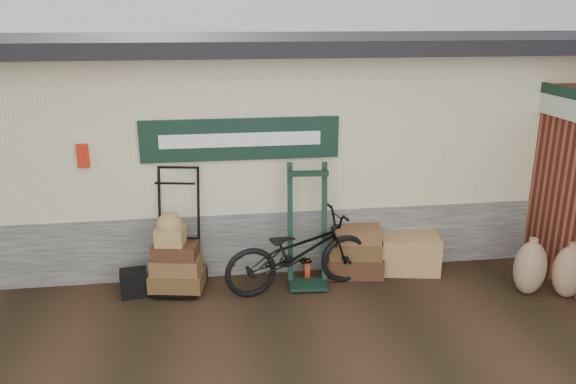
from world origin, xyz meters
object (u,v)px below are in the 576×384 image
object	(u,v)px
suitcase_stack	(354,251)
wicker_hamper	(409,253)
porter_trolley	(178,229)
bicycle	(299,248)
black_trunk	(134,283)
green_barrow	(308,226)

from	to	relation	value
suitcase_stack	wicker_hamper	world-z (taller)	suitcase_stack
porter_trolley	bicycle	distance (m)	1.60
suitcase_stack	black_trunk	world-z (taller)	suitcase_stack
porter_trolley	suitcase_stack	world-z (taller)	porter_trolley
porter_trolley	green_barrow	world-z (taller)	porter_trolley
green_barrow	wicker_hamper	xyz separation A→B (m)	(1.50, 0.18, -0.56)
bicycle	wicker_hamper	bearing A→B (deg)	-89.51
porter_trolley	suitcase_stack	xyz separation A→B (m)	(2.40, 0.05, -0.48)
green_barrow	suitcase_stack	bearing A→B (deg)	19.54
green_barrow	suitcase_stack	xyz separation A→B (m)	(0.70, 0.18, -0.47)
wicker_hamper	black_trunk	bearing A→B (deg)	-176.83
green_barrow	suitcase_stack	world-z (taller)	green_barrow
porter_trolley	wicker_hamper	bearing A→B (deg)	11.74
black_trunk	porter_trolley	bearing A→B (deg)	14.73
suitcase_stack	wicker_hamper	xyz separation A→B (m)	(0.81, 0.00, -0.09)
porter_trolley	wicker_hamper	world-z (taller)	porter_trolley
green_barrow	wicker_hamper	size ratio (longest dim) A/B	2.02
green_barrow	bicycle	bearing A→B (deg)	-127.58
porter_trolley	wicker_hamper	xyz separation A→B (m)	(3.21, 0.05, -0.56)
black_trunk	wicker_hamper	bearing A→B (deg)	3.17
green_barrow	bicycle	distance (m)	0.32
suitcase_stack	wicker_hamper	size ratio (longest dim) A/B	0.97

